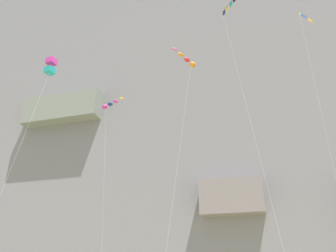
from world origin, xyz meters
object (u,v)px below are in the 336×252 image
at_px(kite_banner_low_center, 236,9).
at_px(kite_windsock_high_center, 110,105).
at_px(kite_banner_far_left, 311,45).
at_px(kite_box_near_cliff, 50,67).
at_px(kite_windsock_front_field, 187,61).

distance_m(kite_banner_low_center, kite_windsock_high_center, 22.24).
bearing_deg(kite_banner_far_left, kite_windsock_high_center, 171.00).
bearing_deg(kite_windsock_high_center, kite_banner_far_left, -9.00).
height_order(kite_windsock_high_center, kite_box_near_cliff, kite_windsock_high_center).
xyz_separation_m(kite_banner_far_left, kite_box_near_cliff, (-25.93, -10.82, -5.17)).
bearing_deg(kite_banner_far_left, kite_box_near_cliff, -157.35).
relative_size(kite_banner_far_left, kite_windsock_front_field, 1.11).
height_order(kite_banner_far_left, kite_banner_low_center, kite_banner_far_left).
height_order(kite_windsock_high_center, kite_windsock_front_field, kite_windsock_front_field).
distance_m(kite_box_near_cliff, kite_windsock_front_field, 16.94).
bearing_deg(kite_banner_far_left, kite_banner_low_center, -138.53).
distance_m(kite_banner_far_left, kite_box_near_cliff, 28.57).
height_order(kite_banner_far_left, kite_windsock_high_center, kite_banner_far_left).
bearing_deg(kite_windsock_high_center, kite_banner_low_center, -29.98).
bearing_deg(kite_box_near_cliff, kite_banner_low_center, 12.46).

